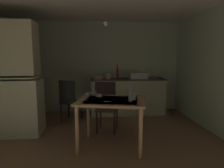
% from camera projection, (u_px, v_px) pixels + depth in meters
% --- Properties ---
extents(ground_plane, '(5.29, 5.29, 0.00)m').
position_uv_depth(ground_plane, '(101.00, 142.00, 3.41)').
color(ground_plane, '#86644C').
extents(wall_back, '(4.39, 0.10, 2.36)m').
position_uv_depth(wall_back, '(98.00, 67.00, 5.34)').
color(wall_back, beige).
rests_on(wall_back, ground).
extents(hutch_cabinet, '(1.02, 0.56, 2.07)m').
position_uv_depth(hutch_cabinet, '(12.00, 83.00, 3.65)').
color(hutch_cabinet, beige).
rests_on(hutch_cabinet, ground).
extents(counter_cabinet, '(1.87, 0.64, 0.91)m').
position_uv_depth(counter_cabinet, '(127.00, 96.00, 5.13)').
color(counter_cabinet, beige).
rests_on(counter_cabinet, ground).
extents(sink_basin, '(0.44, 0.34, 0.15)m').
position_uv_depth(sink_basin, '(138.00, 75.00, 5.09)').
color(sink_basin, silver).
rests_on(sink_basin, counter_cabinet).
extents(hand_pump, '(0.05, 0.27, 0.39)m').
position_uv_depth(hand_pump, '(118.00, 72.00, 5.08)').
color(hand_pump, '#B21E19').
rests_on(hand_pump, counter_cabinet).
extents(mixing_bowl_counter, '(0.22, 0.22, 0.09)m').
position_uv_depth(mixing_bowl_counter, '(98.00, 77.00, 4.96)').
color(mixing_bowl_counter, tan).
rests_on(mixing_bowl_counter, counter_cabinet).
extents(stoneware_crock, '(0.13, 0.13, 0.13)m').
position_uv_depth(stoneware_crock, '(108.00, 76.00, 5.00)').
color(stoneware_crock, beige).
rests_on(stoneware_crock, counter_cabinet).
extents(dining_table, '(1.18, 1.00, 0.77)m').
position_uv_depth(dining_table, '(111.00, 106.00, 3.15)').
color(dining_table, '#A3815C').
rests_on(dining_table, ground).
extents(chair_far_side, '(0.49, 0.49, 1.00)m').
position_uv_depth(chair_far_side, '(106.00, 106.00, 3.79)').
color(chair_far_side, '#312323').
rests_on(chair_far_side, ground).
extents(chair_by_counter, '(0.52, 0.52, 0.95)m').
position_uv_depth(chair_by_counter, '(70.00, 100.00, 4.45)').
color(chair_by_counter, '#2A2624').
rests_on(chair_by_counter, ground).
extents(serving_bowl_wide, '(0.11, 0.11, 0.04)m').
position_uv_depth(serving_bowl_wide, '(99.00, 95.00, 3.38)').
color(serving_bowl_wide, '#ADD1C1').
rests_on(serving_bowl_wide, dining_table).
extents(teacup_mint, '(0.07, 0.07, 0.08)m').
position_uv_depth(teacup_mint, '(133.00, 97.00, 3.13)').
color(teacup_mint, white).
rests_on(teacup_mint, dining_table).
extents(teacup_cream, '(0.09, 0.09, 0.06)m').
position_uv_depth(teacup_cream, '(88.00, 94.00, 3.45)').
color(teacup_cream, '#9EB2C6').
rests_on(teacup_cream, dining_table).
extents(mug_tall, '(0.08, 0.08, 0.07)m').
position_uv_depth(mug_tall, '(94.00, 93.00, 3.50)').
color(mug_tall, tan).
rests_on(mug_tall, dining_table).
extents(glass_bottle, '(0.06, 0.06, 0.23)m').
position_uv_depth(glass_bottle, '(130.00, 96.00, 3.00)').
color(glass_bottle, '#B7BCC1').
rests_on(glass_bottle, dining_table).
extents(table_knife, '(0.18, 0.15, 0.00)m').
position_uv_depth(table_knife, '(82.00, 101.00, 3.04)').
color(table_knife, silver).
rests_on(table_knife, dining_table).
extents(teaspoon_near_bowl, '(0.12, 0.03, 0.00)m').
position_uv_depth(teaspoon_near_bowl, '(108.00, 101.00, 3.00)').
color(teaspoon_near_bowl, beige).
rests_on(teaspoon_near_bowl, dining_table).
extents(pendant_bulb, '(0.08, 0.08, 0.08)m').
position_uv_depth(pendant_bulb, '(106.00, 24.00, 3.27)').
color(pendant_bulb, '#F9EFCC').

